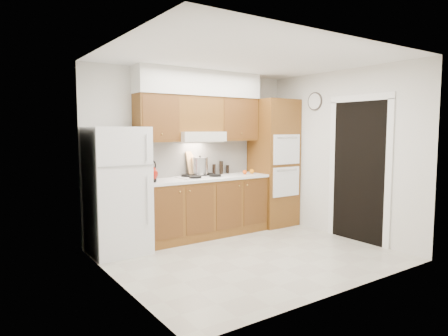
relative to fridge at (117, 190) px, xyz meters
name	(u,v)px	position (x,y,z in m)	size (l,w,h in m)	color
floor	(250,255)	(1.41, -1.14, -0.86)	(3.60, 3.60, 0.00)	#BAB6A3
ceiling	(251,58)	(1.41, -1.14, 1.74)	(3.60, 3.60, 0.00)	white
wall_back	(193,153)	(1.41, 0.36, 0.44)	(3.60, 0.02, 2.60)	silver
wall_left	(117,166)	(-0.40, -1.14, 0.44)	(0.02, 3.00, 2.60)	silver
wall_right	(341,154)	(3.21, -1.14, 0.44)	(0.02, 3.00, 2.60)	silver
fridge	(117,190)	(0.00, 0.00, 0.00)	(0.75, 0.72, 1.72)	white
base_cabinets	(204,208)	(1.43, 0.06, -0.41)	(2.11, 0.60, 0.90)	brown
countertop	(205,178)	(1.43, 0.05, 0.06)	(2.13, 0.62, 0.04)	white
backsplash	(195,158)	(1.43, 0.34, 0.36)	(2.11, 0.03, 0.56)	white
oven_cabinet	(273,163)	(2.85, 0.03, 0.24)	(0.70, 0.65, 2.20)	brown
upper_cab_left	(156,118)	(0.69, 0.19, 0.99)	(0.63, 0.33, 0.70)	brown
upper_cab_right	(235,120)	(2.12, 0.19, 0.99)	(0.73, 0.33, 0.70)	brown
range_hood	(199,137)	(1.38, 0.13, 0.71)	(0.75, 0.45, 0.15)	silver
upper_cab_over_hood	(197,114)	(1.38, 0.19, 1.06)	(0.75, 0.33, 0.55)	brown
soffit	(200,83)	(1.43, 0.18, 1.54)	(2.13, 0.36, 0.40)	silver
cooktop	(201,177)	(1.38, 0.07, 0.09)	(0.74, 0.50, 0.01)	white
doorway	(359,172)	(3.19, -1.49, 0.19)	(0.02, 0.90, 2.10)	black
wall_clock	(315,101)	(3.19, -0.59, 1.29)	(0.30, 0.30, 0.02)	#3F3833
kettle	(150,174)	(0.48, -0.03, 0.20)	(0.22, 0.22, 0.22)	maroon
cutting_board	(194,163)	(1.39, 0.31, 0.28)	(0.30, 0.02, 0.39)	tan
stock_pot	(200,166)	(1.44, 0.20, 0.24)	(0.25, 0.25, 0.27)	#B3B3B8
condiment_a	(221,168)	(1.89, 0.26, 0.19)	(0.06, 0.06, 0.22)	black
condiment_b	(214,169)	(1.77, 0.30, 0.16)	(0.05, 0.05, 0.17)	black
condiment_c	(228,169)	(2.04, 0.28, 0.15)	(0.05, 0.05, 0.14)	black
orange_near	(245,172)	(2.20, 0.01, 0.12)	(0.07, 0.07, 0.07)	#FD510D
orange_far	(252,171)	(2.35, 0.02, 0.12)	(0.08, 0.08, 0.08)	orange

